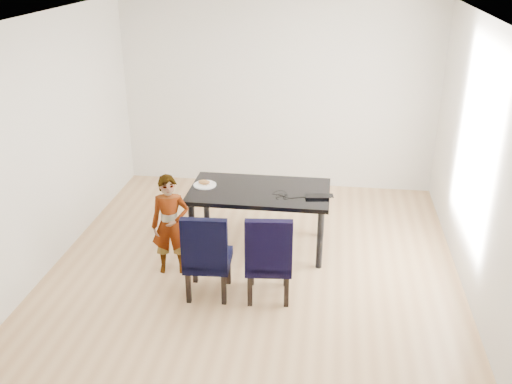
# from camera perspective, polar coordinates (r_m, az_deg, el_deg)

# --- Properties ---
(floor) EXTENTS (4.50, 5.00, 0.01)m
(floor) POSITION_cam_1_polar(r_m,az_deg,el_deg) (6.44, -0.24, -7.70)
(floor) COLOR tan
(floor) RESTS_ON ground
(ceiling) EXTENTS (4.50, 5.00, 0.01)m
(ceiling) POSITION_cam_1_polar(r_m,az_deg,el_deg) (5.53, -0.29, 17.01)
(ceiling) COLOR white
(ceiling) RESTS_ON wall_back
(wall_back) EXTENTS (4.50, 0.01, 2.70)m
(wall_back) POSITION_cam_1_polar(r_m,az_deg,el_deg) (8.23, 2.22, 9.63)
(wall_back) COLOR white
(wall_back) RESTS_ON ground
(wall_front) EXTENTS (4.50, 0.01, 2.70)m
(wall_front) POSITION_cam_1_polar(r_m,az_deg,el_deg) (3.64, -5.90, -9.83)
(wall_front) COLOR silver
(wall_front) RESTS_ON ground
(wall_left) EXTENTS (0.01, 5.00, 2.70)m
(wall_left) POSITION_cam_1_polar(r_m,az_deg,el_deg) (6.54, -20.29, 4.40)
(wall_left) COLOR silver
(wall_left) RESTS_ON ground
(wall_right) EXTENTS (0.01, 5.00, 2.70)m
(wall_right) POSITION_cam_1_polar(r_m,az_deg,el_deg) (5.98, 21.67, 2.44)
(wall_right) COLOR silver
(wall_right) RESTS_ON ground
(dining_table) EXTENTS (1.60, 0.90, 0.75)m
(dining_table) POSITION_cam_1_polar(r_m,az_deg,el_deg) (6.69, 0.35, -2.70)
(dining_table) COLOR black
(dining_table) RESTS_ON floor
(chair_left) EXTENTS (0.48, 0.50, 0.94)m
(chair_left) POSITION_cam_1_polar(r_m,az_deg,el_deg) (5.81, -4.82, -6.07)
(chair_left) COLOR black
(chair_left) RESTS_ON floor
(chair_right) EXTENTS (0.50, 0.52, 0.96)m
(chair_right) POSITION_cam_1_polar(r_m,az_deg,el_deg) (5.75, 1.28, -6.27)
(chair_right) COLOR black
(chair_right) RESTS_ON floor
(child) EXTENTS (0.46, 0.35, 1.13)m
(child) POSITION_cam_1_polar(r_m,az_deg,el_deg) (6.20, -8.56, -3.27)
(child) COLOR #E34A13
(child) RESTS_ON floor
(plate) EXTENTS (0.28, 0.28, 0.01)m
(plate) POSITION_cam_1_polar(r_m,az_deg,el_deg) (6.66, -5.14, 0.71)
(plate) COLOR white
(plate) RESTS_ON dining_table
(sandwich) EXTENTS (0.15, 0.11, 0.06)m
(sandwich) POSITION_cam_1_polar(r_m,az_deg,el_deg) (6.65, -5.21, 0.99)
(sandwich) COLOR #9B6737
(sandwich) RESTS_ON plate
(laptop) EXTENTS (0.34, 0.24, 0.02)m
(laptop) POSITION_cam_1_polar(r_m,az_deg,el_deg) (6.40, 6.30, -0.29)
(laptop) COLOR black
(laptop) RESTS_ON dining_table
(cable_tangle) EXTENTS (0.14, 0.14, 0.01)m
(cable_tangle) POSITION_cam_1_polar(r_m,az_deg,el_deg) (6.33, 2.60, -0.54)
(cable_tangle) COLOR black
(cable_tangle) RESTS_ON dining_table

